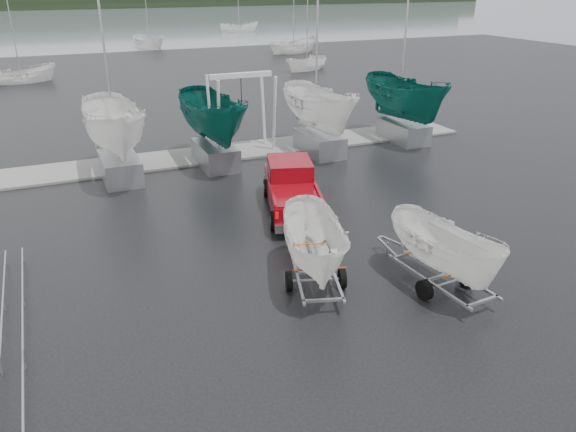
{
  "coord_description": "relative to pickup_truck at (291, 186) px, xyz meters",
  "views": [
    {
      "loc": [
        -7.37,
        -14.46,
        8.59
      ],
      "look_at": [
        -0.43,
        1.39,
        1.2
      ],
      "focal_mm": 35.0,
      "sensor_mm": 36.0,
      "label": 1
    }
  ],
  "objects": [
    {
      "name": "trailer_hitched",
      "position": [
        -1.87,
        -5.92,
        1.84
      ],
      "size": [
        2.21,
        3.79,
        5.15
      ],
      "rotation": [
        0.0,
        0.0,
        -0.31
      ],
      "color": "#979A9F",
      "rests_on": "ground"
    },
    {
      "name": "boat_hoist",
      "position": [
        0.88,
        8.33,
        1.72
      ],
      "size": [
        3.3,
        2.18,
        4.12
      ],
      "color": "silver",
      "rests_on": "ground"
    },
    {
      "name": "moored_boat_1",
      "position": [
        -9.93,
        36.14,
        -0.94
      ],
      "size": [
        2.66,
        2.61,
        11.03
      ],
      "rotation": [
        0.0,
        0.0,
        1.72
      ],
      "color": "white",
      "rests_on": "ground"
    },
    {
      "name": "keelboat_3",
      "position": [
        9.85,
        6.63,
        3.14
      ],
      "size": [
        2.57,
        3.2,
        10.74
      ],
      "color": "#979A9F",
      "rests_on": "ground"
    },
    {
      "name": "keelboat_0",
      "position": [
        -5.76,
        6.33,
        3.13
      ],
      "size": [
        2.56,
        3.2,
        10.74
      ],
      "color": "#979A9F",
      "rests_on": "ground"
    },
    {
      "name": "keelboat_2",
      "position": [
        4.41,
        6.33,
        2.96
      ],
      "size": [
        2.46,
        3.2,
        10.63
      ],
      "color": "#979A9F",
      "rests_on": "ground"
    },
    {
      "name": "trailer_parked",
      "position": [
        1.46,
        -7.64,
        1.69
      ],
      "size": [
        1.82,
        3.68,
        4.86
      ],
      "rotation": [
        0.0,
        0.0,
        0.07
      ],
      "color": "#979A9F",
      "rests_on": "ground"
    },
    {
      "name": "pickup_truck",
      "position": [
        0.0,
        0.0,
        0.0
      ],
      "size": [
        3.4,
        5.76,
        1.81
      ],
      "rotation": [
        0.0,
        0.0,
        -0.31
      ],
      "color": "maroon",
      "rests_on": "ground"
    },
    {
      "name": "moored_boat_5",
      "position": [
        5.41,
        57.7,
        -0.94
      ],
      "size": [
        3.29,
        3.35,
        11.57
      ],
      "rotation": [
        0.0,
        0.0,
        0.25
      ],
      "color": "white",
      "rests_on": "ground"
    },
    {
      "name": "dock",
      "position": [
        -1.16,
        8.33,
        -0.9
      ],
      "size": [
        30.0,
        3.0,
        0.12
      ],
      "primitive_type": "cube",
      "color": "gray",
      "rests_on": "ground"
    },
    {
      "name": "keelboat_1",
      "position": [
        -1.18,
        6.53,
        3.07
      ],
      "size": [
        2.53,
        3.2,
        7.82
      ],
      "color": "#979A9F",
      "rests_on": "ground"
    },
    {
      "name": "mast_rack_0",
      "position": [
        -10.16,
        -3.67,
        -0.6
      ],
      "size": [
        0.56,
        6.5,
        0.06
      ],
      "rotation": [
        0.0,
        0.0,
        1.57
      ],
      "color": "#979A9F",
      "rests_on": "ground"
    },
    {
      "name": "ground_plane",
      "position": [
        -1.16,
        -4.67,
        -0.95
      ],
      "size": [
        120.0,
        120.0,
        0.0
      ],
      "primitive_type": "plane",
      "color": "black",
      "rests_on": "ground"
    },
    {
      "name": "moored_boat_2",
      "position": [
        16.19,
        32.61,
        -0.94
      ],
      "size": [
        2.85,
        2.82,
        10.81
      ],
      "rotation": [
        0.0,
        0.0,
        5.14
      ],
      "color": "white",
      "rests_on": "ground"
    },
    {
      "name": "moored_boat_6",
      "position": [
        23.95,
        75.7,
        -0.94
      ],
      "size": [
        3.0,
        2.96,
        11.24
      ],
      "rotation": [
        0.0,
        0.0,
        1.33
      ],
      "color": "white",
      "rests_on": "ground"
    },
    {
      "name": "moored_boat_3",
      "position": [
        20.69,
        45.84,
        -0.94
      ],
      "size": [
        3.43,
        3.38,
        11.58
      ],
      "rotation": [
        0.0,
        0.0,
        1.87
      ],
      "color": "white",
      "rests_on": "ground"
    },
    {
      "name": "lake",
      "position": [
        -1.16,
        95.33,
        -0.95
      ],
      "size": [
        300.0,
        300.0,
        0.0
      ],
      "primitive_type": "plane",
      "color": "slate",
      "rests_on": "ground"
    }
  ]
}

